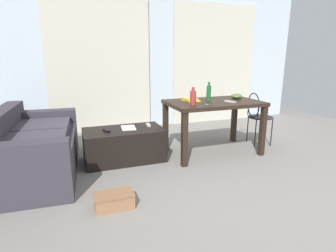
{
  "coord_description": "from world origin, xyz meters",
  "views": [
    {
      "loc": [
        -1.73,
        -1.97,
        1.37
      ],
      "look_at": [
        -0.46,
        1.49,
        0.41
      ],
      "focal_mm": 28.96,
      "sensor_mm": 36.0,
      "label": 1
    }
  ],
  "objects_px": {
    "magazine": "(128,128)",
    "bottle_near": "(193,97)",
    "tv_remote_on_table": "(230,102)",
    "tv_remote_primary": "(148,125)",
    "wire_chair": "(257,113)",
    "shoebox": "(114,200)",
    "couch": "(32,149)",
    "book_stack": "(190,100)",
    "bottle_far": "(209,93)",
    "bowl": "(237,96)",
    "tv_remote_secondary": "(107,131)",
    "scissors": "(205,104)",
    "coffee_table": "(124,145)",
    "craft_table": "(213,108)"
  },
  "relations": [
    {
      "from": "couch",
      "to": "shoebox",
      "type": "distance_m",
      "value": 1.38
    },
    {
      "from": "shoebox",
      "to": "book_stack",
      "type": "bearing_deg",
      "value": 41.58
    },
    {
      "from": "magazine",
      "to": "shoebox",
      "type": "distance_m",
      "value": 1.3
    },
    {
      "from": "tv_remote_on_table",
      "to": "bottle_near",
      "type": "bearing_deg",
      "value": 159.6
    },
    {
      "from": "bottle_near",
      "to": "bottle_far",
      "type": "xyz_separation_m",
      "value": [
        0.35,
        0.22,
        0.02
      ]
    },
    {
      "from": "magazine",
      "to": "shoebox",
      "type": "relative_size",
      "value": 0.7
    },
    {
      "from": "shoebox",
      "to": "magazine",
      "type": "bearing_deg",
      "value": 71.32
    },
    {
      "from": "bottle_near",
      "to": "magazine",
      "type": "height_order",
      "value": "bottle_near"
    },
    {
      "from": "craft_table",
      "to": "bottle_near",
      "type": "height_order",
      "value": "bottle_near"
    },
    {
      "from": "bottle_far",
      "to": "shoebox",
      "type": "relative_size",
      "value": 0.73
    },
    {
      "from": "craft_table",
      "to": "tv_remote_primary",
      "type": "distance_m",
      "value": 0.95
    },
    {
      "from": "magazine",
      "to": "bottle_near",
      "type": "bearing_deg",
      "value": -16.72
    },
    {
      "from": "tv_remote_primary",
      "to": "coffee_table",
      "type": "bearing_deg",
      "value": -163.34
    },
    {
      "from": "book_stack",
      "to": "tv_remote_on_table",
      "type": "bearing_deg",
      "value": -31.01
    },
    {
      "from": "wire_chair",
      "to": "bottle_near",
      "type": "relative_size",
      "value": 3.62
    },
    {
      "from": "craft_table",
      "to": "wire_chair",
      "type": "distance_m",
      "value": 0.85
    },
    {
      "from": "tv_remote_on_table",
      "to": "scissors",
      "type": "xyz_separation_m",
      "value": [
        -0.39,
        -0.01,
        -0.01
      ]
    },
    {
      "from": "craft_table",
      "to": "wire_chair",
      "type": "bearing_deg",
      "value": 6.51
    },
    {
      "from": "bottle_near",
      "to": "magazine",
      "type": "distance_m",
      "value": 0.95
    },
    {
      "from": "tv_remote_secondary",
      "to": "magazine",
      "type": "distance_m",
      "value": 0.31
    },
    {
      "from": "wire_chair",
      "to": "tv_remote_on_table",
      "type": "height_order",
      "value": "wire_chair"
    },
    {
      "from": "bottle_far",
      "to": "tv_remote_on_table",
      "type": "xyz_separation_m",
      "value": [
        0.22,
        -0.22,
        -0.1
      ]
    },
    {
      "from": "craft_table",
      "to": "bottle_near",
      "type": "distance_m",
      "value": 0.48
    },
    {
      "from": "bottle_far",
      "to": "tv_remote_secondary",
      "type": "distance_m",
      "value": 1.5
    },
    {
      "from": "bottle_far",
      "to": "tv_remote_primary",
      "type": "bearing_deg",
      "value": 170.21
    },
    {
      "from": "couch",
      "to": "shoebox",
      "type": "xyz_separation_m",
      "value": [
        0.78,
        -1.11,
        -0.24
      ]
    },
    {
      "from": "bottle_near",
      "to": "bottle_far",
      "type": "bearing_deg",
      "value": 32.67
    },
    {
      "from": "wire_chair",
      "to": "bowl",
      "type": "distance_m",
      "value": 0.49
    },
    {
      "from": "scissors",
      "to": "tv_remote_primary",
      "type": "xyz_separation_m",
      "value": [
        -0.68,
        0.37,
        -0.32
      ]
    },
    {
      "from": "book_stack",
      "to": "tv_remote_primary",
      "type": "distance_m",
      "value": 0.69
    },
    {
      "from": "shoebox",
      "to": "bottle_far",
      "type": "bearing_deg",
      "value": 35.0
    },
    {
      "from": "magazine",
      "to": "tv_remote_primary",
      "type": "bearing_deg",
      "value": 13.62
    },
    {
      "from": "couch",
      "to": "bottle_near",
      "type": "height_order",
      "value": "bottle_near"
    },
    {
      "from": "bottle_near",
      "to": "bowl",
      "type": "xyz_separation_m",
      "value": [
        0.83,
        0.25,
        -0.06
      ]
    },
    {
      "from": "coffee_table",
      "to": "scissors",
      "type": "xyz_separation_m",
      "value": [
        1.04,
        -0.3,
        0.54
      ]
    },
    {
      "from": "wire_chair",
      "to": "shoebox",
      "type": "relative_size",
      "value": 2.28
    },
    {
      "from": "tv_remote_on_table",
      "to": "scissors",
      "type": "relative_size",
      "value": 1.54
    },
    {
      "from": "couch",
      "to": "magazine",
      "type": "bearing_deg",
      "value": 3.62
    },
    {
      "from": "bottle_near",
      "to": "tv_remote_secondary",
      "type": "distance_m",
      "value": 1.19
    },
    {
      "from": "tv_remote_on_table",
      "to": "tv_remote_primary",
      "type": "distance_m",
      "value": 1.17
    },
    {
      "from": "coffee_table",
      "to": "tv_remote_on_table",
      "type": "height_order",
      "value": "tv_remote_on_table"
    },
    {
      "from": "couch",
      "to": "bowl",
      "type": "distance_m",
      "value": 2.84
    },
    {
      "from": "bottle_near",
      "to": "book_stack",
      "type": "distance_m",
      "value": 0.31
    },
    {
      "from": "craft_table",
      "to": "wire_chair",
      "type": "relative_size",
      "value": 1.56
    },
    {
      "from": "book_stack",
      "to": "tv_remote_primary",
      "type": "relative_size",
      "value": 1.72
    },
    {
      "from": "tv_remote_secondary",
      "to": "book_stack",
      "type": "bearing_deg",
      "value": -15.38
    },
    {
      "from": "tv_remote_primary",
      "to": "magazine",
      "type": "distance_m",
      "value": 0.29
    },
    {
      "from": "couch",
      "to": "bottle_far",
      "type": "distance_m",
      "value": 2.39
    },
    {
      "from": "bowl",
      "to": "book_stack",
      "type": "xyz_separation_m",
      "value": [
        -0.73,
        0.04,
        -0.02
      ]
    },
    {
      "from": "bowl",
      "to": "scissors",
      "type": "xyz_separation_m",
      "value": [
        -0.66,
        -0.25,
        -0.04
      ]
    }
  ]
}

